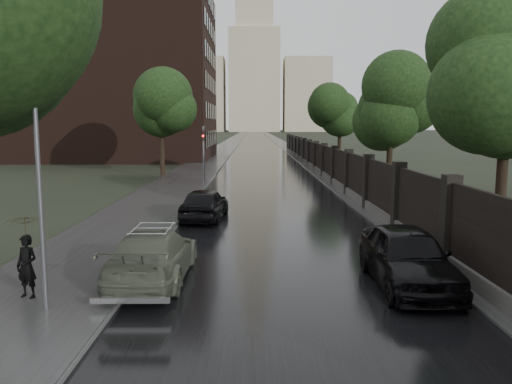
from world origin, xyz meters
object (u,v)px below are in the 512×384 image
tree_right_c (340,116)px  volga_sedan (153,255)px  tree_right_b (391,111)px  car_right_near (407,257)px  traffic_light (203,150)px  tree_right_a (507,99)px  tree_left_far (161,110)px  lamp_post (40,193)px  pedestrian_umbrella (25,232)px  hatchback_left (205,204)px

tree_right_c → volga_sedan: size_ratio=1.51×
tree_right_b → car_right_near: bearing=-103.8°
car_right_near → traffic_light: bearing=108.9°
tree_right_a → tree_left_far: bearing=125.2°
tree_right_a → lamp_post: 14.62m
tree_right_b → tree_right_c: same height
volga_sedan → pedestrian_umbrella: size_ratio=2.04×
tree_right_c → traffic_light: size_ratio=1.75×
tree_left_far → tree_right_c: tree_left_far is taller
tree_right_b → tree_right_a: bearing=-90.0°
tree_left_far → lamp_post: 28.73m
volga_sedan → traffic_light: bearing=-87.3°
volga_sedan → pedestrian_umbrella: 3.24m
volga_sedan → lamp_post: bearing=55.4°
tree_right_a → volga_sedan: size_ratio=1.51×
volga_sedan → pedestrian_umbrella: pedestrian_umbrella is taller
tree_left_far → hatchback_left: (4.95, -17.54, -4.54)m
tree_right_a → hatchback_left: tree_right_a is taller
tree_left_far → car_right_near: (10.95, -26.52, -4.47)m
tree_right_b → hatchback_left: tree_right_b is taller
tree_left_far → pedestrian_umbrella: (1.89, -27.75, -3.57)m
tree_right_a → tree_right_c: (0.00, 32.00, 0.00)m
traffic_light → volga_sedan: traffic_light is taller
tree_right_b → car_right_near: (-4.55, -18.52, -4.18)m
traffic_light → car_right_near: size_ratio=0.89×
tree_right_a → car_right_near: bearing=-135.2°
tree_right_b → tree_right_c: bearing=90.0°
traffic_light → hatchback_left: traffic_light is taller
tree_left_far → traffic_light: size_ratio=1.85×
tree_left_far → tree_right_b: size_ratio=1.05×
tree_right_b → lamp_post: size_ratio=1.37×
hatchback_left → car_right_near: car_right_near is taller
hatchback_left → volga_sedan: bearing=91.5°
tree_right_b → hatchback_left: size_ratio=1.70×
lamp_post → volga_sedan: bearing=54.6°
tree_right_a → pedestrian_umbrella: (-13.61, -5.75, -3.27)m
tree_right_a → car_right_near: tree_right_a is taller
tree_left_far → lamp_post: (2.60, -28.50, -2.57)m
traffic_light → tree_right_c: bearing=51.8°
tree_left_far → car_right_near: tree_left_far is taller
tree_right_a → traffic_light: (-11.80, 16.99, -2.55)m
tree_right_a → hatchback_left: (-10.55, 4.46, -4.25)m
tree_right_b → lamp_post: tree_right_b is taller
tree_right_c → pedestrian_umbrella: size_ratio=3.08×
traffic_light → tree_left_far: bearing=126.5°
tree_left_far → tree_right_c: bearing=32.8°
tree_right_a → lamp_post: (-12.90, -6.50, -2.28)m
tree_right_c → lamp_post: bearing=-108.5°
tree_right_b → tree_left_far: bearing=152.7°
hatchback_left → car_right_near: 10.80m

